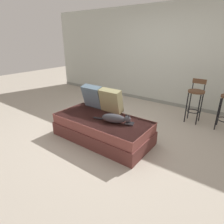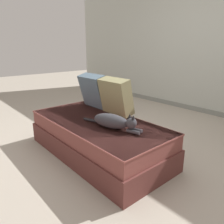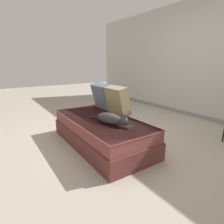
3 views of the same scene
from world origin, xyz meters
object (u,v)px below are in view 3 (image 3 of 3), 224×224
object	(u,v)px
couch	(101,131)
throw_pillow_middle	(117,101)
cat	(111,119)
throw_pillow_corner	(103,96)

from	to	relation	value
couch	throw_pillow_middle	xyz separation A→B (m)	(-0.05, 0.33, 0.44)
couch	throw_pillow_middle	bearing A→B (deg)	97.83
cat	couch	bearing A→B (deg)	177.40
couch	cat	bearing A→B (deg)	-2.60
throw_pillow_corner	throw_pillow_middle	world-z (taller)	throw_pillow_corner
throw_pillow_corner	couch	bearing A→B (deg)	-33.54
couch	throw_pillow_middle	size ratio (longest dim) A/B	3.90
throw_pillow_middle	throw_pillow_corner	bearing A→B (deg)	-179.97
couch	cat	size ratio (longest dim) A/B	2.46
couch	cat	distance (m)	0.42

